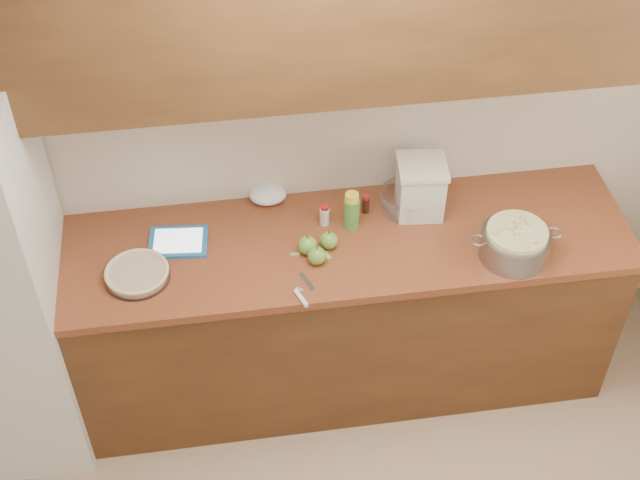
{
  "coord_description": "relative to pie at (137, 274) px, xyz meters",
  "views": [
    {
      "loc": [
        -0.4,
        -1.18,
        3.54
      ],
      "look_at": [
        -0.02,
        1.43,
        0.98
      ],
      "focal_mm": 50.0,
      "sensor_mm": 36.0,
      "label": 1
    }
  ],
  "objects": [
    {
      "name": "counter_run",
      "position": [
        0.77,
        0.1,
        -0.48
      ],
      "size": [
        2.64,
        0.68,
        0.92
      ],
      "color": "#593319",
      "rests_on": "ground"
    },
    {
      "name": "upper_cabinets",
      "position": [
        0.77,
        0.25,
        1.01
      ],
      "size": [
        2.6,
        0.34,
        0.7
      ],
      "primitive_type": "cube",
      "color": "brown",
      "rests_on": "room_shell"
    },
    {
      "name": "pie",
      "position": [
        0.0,
        0.0,
        0.0
      ],
      "size": [
        0.27,
        0.27,
        0.04
      ],
      "rotation": [
        0.0,
        0.0,
        0.0
      ],
      "color": "silver",
      "rests_on": "counter_run"
    },
    {
      "name": "colander",
      "position": [
        1.54,
        -0.1,
        0.05
      ],
      "size": [
        0.38,
        0.29,
        0.14
      ],
      "rotation": [
        0.0,
        0.0,
        -0.19
      ],
      "color": "gray",
      "rests_on": "counter_run"
    },
    {
      "name": "flour_canister",
      "position": [
        1.22,
        0.24,
        0.11
      ],
      "size": [
        0.23,
        0.23,
        0.25
      ],
      "rotation": [
        0.0,
        0.0,
        -0.1
      ],
      "color": "silver",
      "rests_on": "counter_run"
    },
    {
      "name": "tablet",
      "position": [
        0.17,
        0.17,
        -0.01
      ],
      "size": [
        0.26,
        0.21,
        0.02
      ],
      "rotation": [
        0.0,
        0.0,
        -0.1
      ],
      "color": "#21639F",
      "rests_on": "counter_run"
    },
    {
      "name": "paring_knife",
      "position": [
        0.64,
        -0.2,
        -0.01
      ],
      "size": [
        0.09,
        0.19,
        0.02
      ],
      "rotation": [
        0.0,
        0.0,
        0.36
      ],
      "color": "gray",
      "rests_on": "counter_run"
    },
    {
      "name": "lemon_bottle",
      "position": [
        0.91,
        0.17,
        0.07
      ],
      "size": [
        0.07,
        0.07,
        0.18
      ],
      "rotation": [
        0.0,
        0.0,
        0.03
      ],
      "color": "#4C8C38",
      "rests_on": "counter_run"
    },
    {
      "name": "cinnamon_shaker",
      "position": [
        0.8,
        0.21,
        0.03
      ],
      "size": [
        0.04,
        0.04,
        0.1
      ],
      "rotation": [
        0.0,
        0.0,
        -0.16
      ],
      "color": "beige",
      "rests_on": "counter_run"
    },
    {
      "name": "vanilla_bottle",
      "position": [
        0.98,
        0.26,
        0.02
      ],
      "size": [
        0.03,
        0.03,
        0.09
      ],
      "rotation": [
        0.0,
        0.0,
        -0.01
      ],
      "color": "black",
      "rests_on": "counter_run"
    },
    {
      "name": "mixing_bowl",
      "position": [
        1.17,
        0.26,
        0.03
      ],
      "size": [
        0.24,
        0.24,
        0.09
      ],
      "rotation": [
        0.0,
        0.0,
        -0.37
      ],
      "color": "silver",
      "rests_on": "counter_run"
    },
    {
      "name": "paper_towel",
      "position": [
        0.57,
        0.39,
        0.01
      ],
      "size": [
        0.19,
        0.16,
        0.07
      ],
      "primitive_type": "ellipsoid",
      "rotation": [
        0.0,
        0.0,
        0.17
      ],
      "color": "white",
      "rests_on": "counter_run"
    },
    {
      "name": "apple_left",
      "position": [
        0.7,
        0.04,
        0.02
      ],
      "size": [
        0.08,
        0.08,
        0.09
      ],
      "color": "olive",
      "rests_on": "counter_run"
    },
    {
      "name": "apple_center",
      "position": [
        0.79,
        0.06,
        0.02
      ],
      "size": [
        0.08,
        0.08,
        0.09
      ],
      "color": "olive",
      "rests_on": "counter_run"
    },
    {
      "name": "apple_front",
      "position": [
        0.73,
        -0.02,
        0.02
      ],
      "size": [
        0.08,
        0.08,
        0.09
      ],
      "color": "olive",
      "rests_on": "counter_run"
    },
    {
      "name": "peel_a",
      "position": [
        0.65,
        0.04,
        -0.02
      ],
      "size": [
        0.04,
        0.02,
        0.0
      ],
      "primitive_type": "cube",
      "rotation": [
        0.0,
        0.0,
        -0.04
      ],
      "color": "#7CA851",
      "rests_on": "counter_run"
    },
    {
      "name": "peel_b",
      "position": [
        0.78,
        0.01,
        -0.02
      ],
      "size": [
        0.03,
        0.05,
        0.0
      ],
      "primitive_type": "cube",
      "rotation": [
        0.0,
        0.0,
        1.9
      ],
      "color": "#7CA851",
      "rests_on": "counter_run"
    },
    {
      "name": "peel_c",
      "position": [
        0.64,
        -0.16,
        -0.02
      ],
      "size": [
        0.03,
        0.03,
        0.0
      ],
      "primitive_type": "cube",
      "rotation": [
        0.0,
        0.0,
        -0.56
      ],
      "color": "#7CA851",
      "rests_on": "counter_run"
    }
  ]
}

